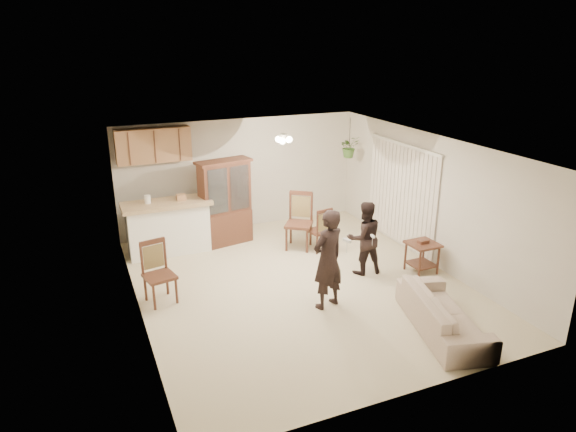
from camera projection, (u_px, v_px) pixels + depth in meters
name	position (u px, v px, depth m)	size (l,w,h in m)	color
floor	(299.00, 284.00, 9.19)	(6.50, 6.50, 0.00)	beige
ceiling	(300.00, 147.00, 8.36)	(5.50, 6.50, 0.02)	white
wall_back	(241.00, 174.00, 11.60)	(5.50, 0.02, 2.50)	beige
wall_front	(414.00, 305.00, 5.96)	(5.50, 0.02, 2.50)	beige
wall_left	(134.00, 243.00, 7.76)	(0.02, 6.50, 2.50)	beige
wall_right	(431.00, 200.00, 9.79)	(0.02, 6.50, 2.50)	beige
breakfast_bar	(169.00, 230.00, 10.39)	(1.60, 0.55, 1.00)	white
bar_top	(166.00, 204.00, 10.20)	(1.75, 0.70, 0.08)	tan
upper_cabinets	(153.00, 145.00, 10.46)	(1.50, 0.34, 0.70)	olive
vertical_blinds	(401.00, 195.00, 10.61)	(0.06, 2.30, 2.10)	silver
ceiling_fixture	(283.00, 139.00, 9.51)	(0.36, 0.36, 0.20)	#FDEABE
hanging_plant	(349.00, 147.00, 11.51)	(0.43, 0.37, 0.48)	#376227
plant_cord	(350.00, 132.00, 11.40)	(0.01, 0.01, 0.65)	black
sofa	(444.00, 308.00, 7.65)	(1.87, 0.73, 0.73)	beige
adult	(328.00, 256.00, 8.16)	(0.66, 0.43, 1.80)	black
child	(364.00, 239.00, 9.43)	(0.66, 0.51, 1.35)	black
china_hutch	(225.00, 203.00, 10.75)	(1.21, 0.65, 1.81)	#3E2116
side_table	(422.00, 257.00, 9.58)	(0.54, 0.54, 0.65)	#3E2116
chair_bar	(160.00, 286.00, 8.49)	(0.55, 0.55, 1.05)	#3E2116
chair_hutch_left	(299.00, 233.00, 10.66)	(0.73, 0.73, 1.18)	#3E2116
chair_hutch_right	(319.00, 238.00, 10.60)	(0.48, 0.48, 0.94)	#3E2116
controller_adult	(347.00, 240.00, 7.75)	(0.04, 0.15, 0.04)	white
controller_child	(373.00, 236.00, 9.08)	(0.04, 0.12, 0.04)	white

